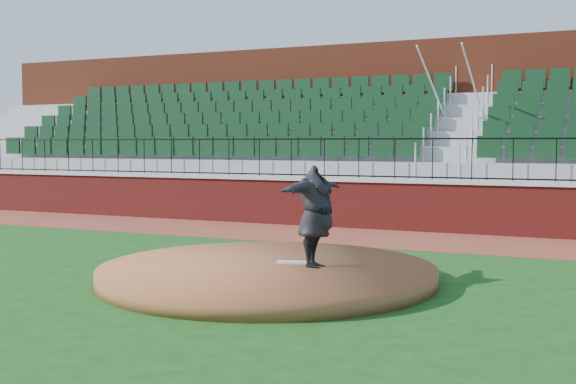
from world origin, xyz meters
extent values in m
plane|color=#134213|center=(0.00, 0.00, 0.00)|extent=(90.00, 90.00, 0.00)
cube|color=brown|center=(0.00, 5.40, 0.01)|extent=(34.00, 3.20, 0.01)
cube|color=maroon|center=(0.00, 7.00, 0.60)|extent=(34.00, 0.35, 1.20)
cube|color=#B7B7B7|center=(0.00, 7.00, 1.25)|extent=(34.00, 0.45, 0.10)
cube|color=maroon|center=(0.00, 12.52, 2.75)|extent=(34.00, 0.50, 5.50)
cylinder|color=brown|center=(0.42, -0.23, 0.12)|extent=(5.36, 5.36, 0.25)
cube|color=white|center=(0.73, 0.10, 0.27)|extent=(0.56, 0.27, 0.04)
imported|color=black|center=(1.17, -0.06, 1.05)|extent=(0.61, 1.99, 1.60)
camera|label=1|loc=(5.28, -10.27, 2.20)|focal=44.08mm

